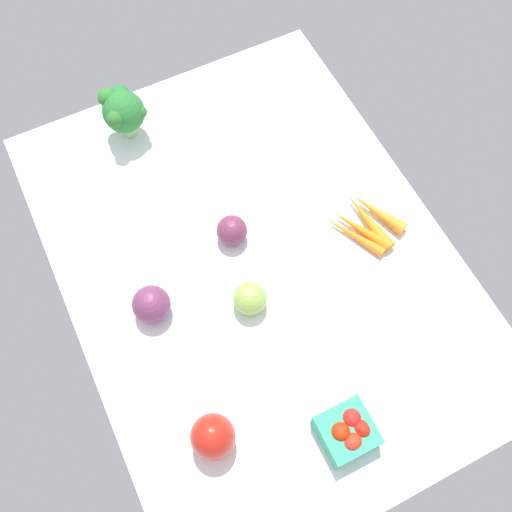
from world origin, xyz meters
TOP-DOWN VIEW (x-y plane):
  - tablecloth at (0.00, 0.00)cm, footprint 104.00×76.00cm
  - broccoli_head at (-41.53, -11.62)cm, footprint 10.26×9.20cm
  - red_onion_center at (-6.83, -2.12)cm, footprint 6.32×6.32cm
  - carrot_bunch at (2.99, 24.11)cm, footprint 15.85×15.62cm
  - heirloom_tomato_green at (8.08, -5.30)cm, footprint 6.66×6.66cm
  - bell_pepper_red at (28.51, -22.36)cm, footprint 10.46×10.46cm
  - red_onion_near_basket at (0.95, -22.78)cm, footprint 7.42×7.42cm
  - berry_basket at (37.96, -0.85)cm, footprint 9.17×9.17cm

SIDE VIEW (x-z plane):
  - tablecloth at x=0.00cm, z-range 0.00..2.00cm
  - carrot_bunch at x=2.99cm, z-range 1.89..4.88cm
  - berry_basket at x=37.96cm, z-range 1.92..8.37cm
  - red_onion_center at x=-6.83cm, z-range 2.00..8.32cm
  - heirloom_tomato_green at x=8.08cm, z-range 2.00..8.66cm
  - red_onion_near_basket at x=0.95cm, z-range 2.00..9.42cm
  - bell_pepper_red at x=28.51cm, z-range 2.00..12.08cm
  - broccoli_head at x=-41.53cm, z-range 3.60..15.71cm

